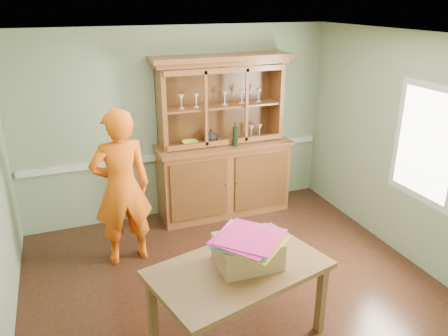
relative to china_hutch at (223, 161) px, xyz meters
name	(u,v)px	position (x,y,z in m)	size (l,w,h in m)	color
floor	(231,283)	(-0.57, -1.74, -0.81)	(4.50, 4.50, 0.00)	#402214
ceiling	(232,37)	(-0.57, -1.74, 1.89)	(4.50, 4.50, 0.00)	white
wall_back	(179,124)	(-0.57, 0.26, 0.54)	(4.50, 4.50, 0.00)	gray
wall_right	(405,148)	(1.68, -1.74, 0.54)	(4.00, 4.00, 0.00)	gray
wall_front	(350,286)	(-0.57, -3.74, 0.54)	(4.50, 4.50, 0.00)	gray
chair_rail	(181,155)	(-0.57, 0.24, 0.09)	(4.41, 0.05, 0.08)	silver
window_panel	(425,144)	(1.66, -2.04, 0.69)	(0.03, 0.96, 1.36)	silver
china_hutch	(223,161)	(0.00, 0.00, 0.00)	(1.97, 0.65, 2.32)	brown
dining_table	(239,275)	(-0.81, -2.52, -0.12)	(1.74, 1.29, 0.78)	brown
cardboard_box	(248,251)	(-0.72, -2.50, 0.10)	(0.55, 0.44, 0.26)	#A48554
kite_stack	(248,239)	(-0.74, -2.55, 0.25)	(0.72, 0.72, 0.05)	yellow
person	(122,188)	(-1.57, -0.79, 0.14)	(0.70, 0.46, 1.91)	#FF6410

